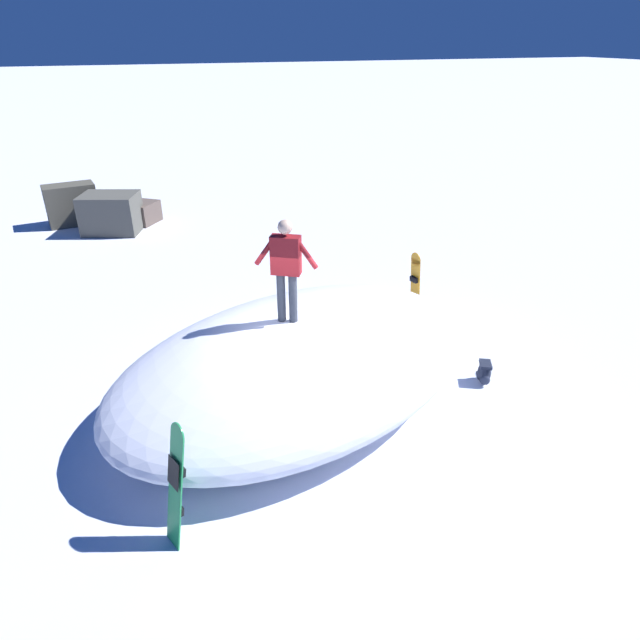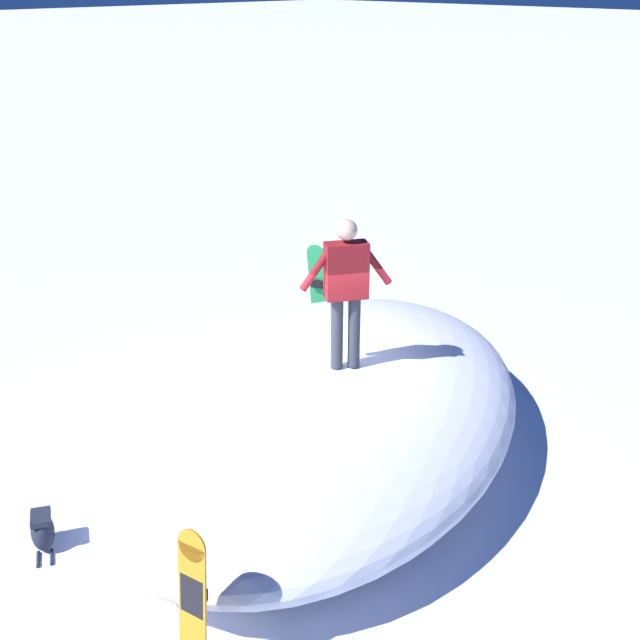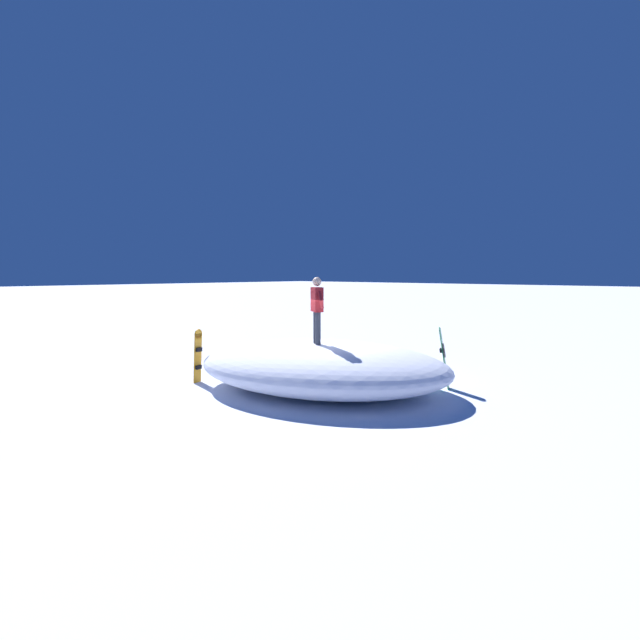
% 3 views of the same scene
% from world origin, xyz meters
% --- Properties ---
extents(ground, '(240.00, 240.00, 0.00)m').
position_xyz_m(ground, '(0.00, 0.00, 0.00)').
color(ground, white).
extents(snow_mound, '(8.08, 6.76, 1.33)m').
position_xyz_m(snow_mound, '(-0.16, 0.38, 0.67)').
color(snow_mound, silver).
rests_on(snow_mound, ground).
extents(snowboarder_standing, '(0.94, 0.62, 1.75)m').
position_xyz_m(snowboarder_standing, '(-0.25, 0.67, 2.35)').
color(snowboarder_standing, '#333842').
rests_on(snowboarder_standing, snow_mound).
extents(snowboard_primary_upright, '(0.21, 0.30, 1.59)m').
position_xyz_m(snowboard_primary_upright, '(3.05, 2.17, 0.82)').
color(snowboard_primary_upright, orange).
rests_on(snowboard_primary_upright, ground).
extents(snowboard_secondary_upright, '(0.40, 0.39, 1.71)m').
position_xyz_m(snowboard_secondary_upright, '(-2.50, -2.04, 0.89)').
color(snowboard_secondary_upright, '#1E8C47').
rests_on(snowboard_secondary_upright, ground).
extents(backpack_near, '(0.41, 0.54, 0.42)m').
position_xyz_m(backpack_near, '(3.07, -0.44, 0.21)').
color(backpack_near, '#1E2333').
rests_on(backpack_near, ground).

